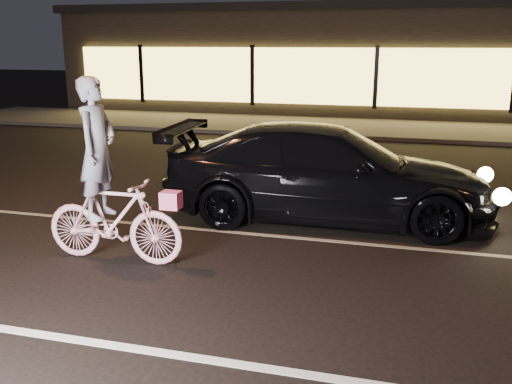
% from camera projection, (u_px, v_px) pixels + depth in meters
% --- Properties ---
extents(ground, '(90.00, 90.00, 0.00)m').
position_uv_depth(ground, '(281.00, 296.00, 6.53)').
color(ground, black).
rests_on(ground, ground).
extents(lane_stripe_near, '(60.00, 0.12, 0.01)m').
position_uv_depth(lane_stripe_near, '(244.00, 365.00, 5.13)').
color(lane_stripe_near, silver).
rests_on(lane_stripe_near, ground).
extents(lane_stripe_far, '(60.00, 0.10, 0.01)m').
position_uv_depth(lane_stripe_far, '(311.00, 239.00, 8.40)').
color(lane_stripe_far, gray).
rests_on(lane_stripe_far, ground).
extents(sidewalk, '(30.00, 4.00, 0.12)m').
position_uv_depth(sidewalk, '(370.00, 128.00, 18.64)').
color(sidewalk, '#383533').
rests_on(sidewalk, ground).
extents(storefront, '(25.40, 8.42, 4.20)m').
position_uv_depth(storefront, '(383.00, 58.00, 23.66)').
color(storefront, black).
rests_on(storefront, ground).
extents(cyclist, '(1.92, 0.66, 2.42)m').
position_uv_depth(cyclist, '(109.00, 198.00, 7.37)').
color(cyclist, '#E14B74').
rests_on(cyclist, ground).
extents(sedan, '(5.39, 2.43, 1.53)m').
position_uv_depth(sedan, '(328.00, 173.00, 9.22)').
color(sedan, black).
rests_on(sedan, ground).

